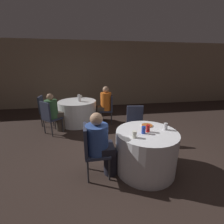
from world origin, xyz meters
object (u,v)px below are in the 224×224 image
(chair_near_north, at_px, (135,122))
(person_orange_shirt, at_px, (104,105))
(pizza_plate_near, at_px, (147,125))
(person_green_jacket, at_px, (55,113))
(soda_can_blue, at_px, (144,130))
(chair_far_east, at_px, (109,107))
(chair_far_southwest, at_px, (49,115))
(person_blue_shirt, at_px, (101,144))
(chair_far_west, at_px, (44,108))
(bottle_far, at_px, (79,98))
(table_near, at_px, (146,151))
(chair_near_west, at_px, (91,147))
(table_far, at_px, (78,112))
(soda_can_silver, at_px, (166,126))
(soda_can_red, at_px, (148,128))

(chair_near_north, bearing_deg, person_orange_shirt, -62.62)
(chair_near_north, relative_size, pizza_plate_near, 4.13)
(person_green_jacket, bearing_deg, person_orange_shirt, 62.97)
(pizza_plate_near, relative_size, soda_can_blue, 1.81)
(chair_far_east, height_order, soda_can_blue, chair_far_east)
(chair_far_southwest, xyz_separation_m, soda_can_blue, (1.91, -1.84, 0.26))
(chair_far_east, bearing_deg, person_green_jacket, 114.13)
(chair_far_southwest, distance_m, person_blue_shirt, 2.18)
(chair_far_west, height_order, bottle_far, bottle_far)
(table_near, relative_size, bottle_far, 4.97)
(chair_near_west, xyz_separation_m, pizza_plate_near, (1.04, 0.26, 0.20))
(table_far, relative_size, bottle_far, 5.59)
(soda_can_blue, bearing_deg, person_blue_shirt, 176.77)
(person_blue_shirt, height_order, soda_can_silver, person_blue_shirt)
(chair_far_west, relative_size, soda_can_silver, 7.47)
(chair_near_west, distance_m, bottle_far, 2.49)
(chair_far_east, height_order, pizza_plate_near, chair_far_east)
(chair_near_north, bearing_deg, table_near, 90.00)
(chair_far_east, distance_m, pizza_plate_near, 2.18)
(chair_far_east, height_order, chair_far_west, same)
(chair_near_north, xyz_separation_m, soda_can_silver, (0.24, -0.91, 0.26))
(table_far, xyz_separation_m, soda_can_blue, (1.21, -2.56, 0.43))
(person_green_jacket, distance_m, soda_can_red, 2.70)
(soda_can_silver, height_order, bottle_far, bottle_far)
(table_near, bearing_deg, pizza_plate_near, 67.96)
(chair_far_southwest, relative_size, person_green_jacket, 0.82)
(table_far, relative_size, person_green_jacket, 1.07)
(chair_far_east, height_order, chair_far_southwest, same)
(chair_far_east, distance_m, person_green_jacket, 1.64)
(chair_near_west, bearing_deg, bottle_far, -174.24)
(table_far, height_order, person_orange_shirt, person_orange_shirt)
(chair_far_east, relative_size, person_orange_shirt, 0.77)
(table_far, bearing_deg, bottle_far, -43.00)
(person_orange_shirt, bearing_deg, chair_far_east, -90.00)
(chair_near_west, height_order, soda_can_blue, chair_near_west)
(chair_near_north, relative_size, soda_can_red, 7.47)
(table_near, xyz_separation_m, soda_can_silver, (0.34, 0.03, 0.43))
(chair_far_southwest, bearing_deg, chair_near_west, -15.53)
(table_far, bearing_deg, person_green_jacket, -134.15)
(chair_far_east, bearing_deg, chair_near_west, 172.85)
(person_green_jacket, height_order, person_orange_shirt, person_orange_shirt)
(chair_near_north, relative_size, soda_can_silver, 7.47)
(chair_near_north, bearing_deg, soda_can_silver, 111.08)
(person_blue_shirt, bearing_deg, chair_far_southwest, -146.77)
(chair_far_southwest, distance_m, person_orange_shirt, 1.65)
(chair_far_west, relative_size, bottle_far, 4.33)
(table_near, xyz_separation_m, bottle_far, (-1.22, 2.44, 0.47))
(person_orange_shirt, relative_size, bottle_far, 5.65)
(person_blue_shirt, height_order, bottle_far, person_blue_shirt)
(chair_far_southwest, height_order, person_orange_shirt, person_orange_shirt)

